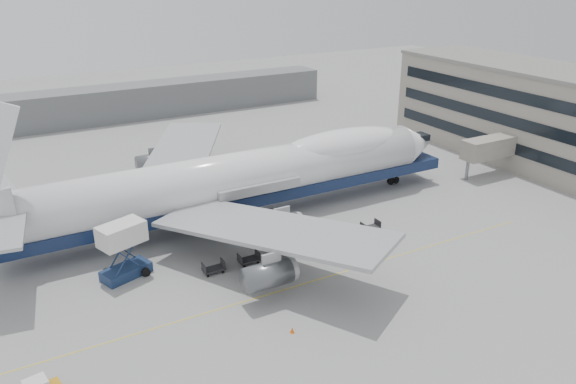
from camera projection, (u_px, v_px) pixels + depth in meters
ground at (286, 257)px, 63.53m from camera, size 260.00×260.00×0.00m
apron_line at (314, 281)px, 58.68m from camera, size 60.00×0.15×0.01m
hangar at (78, 108)px, 114.33m from camera, size 110.00×8.00×7.00m
airliner at (245, 177)px, 71.40m from camera, size 67.00×55.30×19.98m
catering_truck at (123, 247)px, 58.27m from camera, size 5.59×4.60×6.12m
traffic_cone at (292, 330)px, 50.36m from camera, size 0.40×0.40×0.59m
dolly_0 at (214, 268)px, 60.01m from camera, size 2.30×1.35×1.30m
dolly_1 at (249, 259)px, 61.88m from camera, size 2.30×1.35×1.30m
dolly_2 at (282, 250)px, 63.76m from camera, size 2.30×1.35×1.30m
dolly_3 at (313, 242)px, 65.63m from camera, size 2.30×1.35×1.30m
dolly_4 at (342, 235)px, 67.50m from camera, size 2.30×1.35×1.30m
dolly_5 at (370, 227)px, 69.37m from camera, size 2.30×1.35×1.30m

